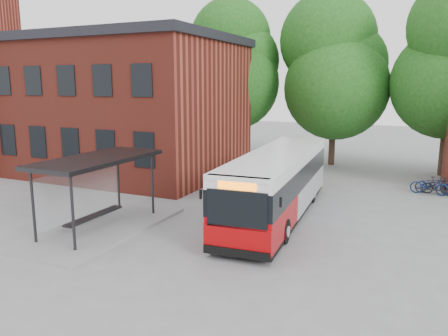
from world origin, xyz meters
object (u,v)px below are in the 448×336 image
at_px(bicycle_0, 429,185).
at_px(city_bus, 278,184).
at_px(bicycle_2, 434,184).
at_px(bicycle_1, 438,186).
at_px(bus_shelter, 99,193).

bearing_deg(bicycle_0, city_bus, 142.90).
bearing_deg(bicycle_2, city_bus, 132.54).
xyz_separation_m(city_bus, bicycle_1, (6.37, 6.99, -0.94)).
relative_size(bus_shelter, bicycle_2, 3.86).
relative_size(bicycle_0, bicycle_1, 1.20).
relative_size(city_bus, bicycle_1, 7.19).
xyz_separation_m(bus_shelter, bicycle_1, (12.18, 11.57, -0.99)).
bearing_deg(bus_shelter, city_bus, 38.24).
relative_size(bus_shelter, bicycle_1, 4.56).
bearing_deg(city_bus, bicycle_0, 44.96).
distance_m(bus_shelter, bicycle_0, 16.44).
height_order(bus_shelter, bicycle_2, bus_shelter).
bearing_deg(bus_shelter, bicycle_1, 43.53).
bearing_deg(bicycle_0, bicycle_1, -65.91).
bearing_deg(bus_shelter, bicycle_2, 44.47).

